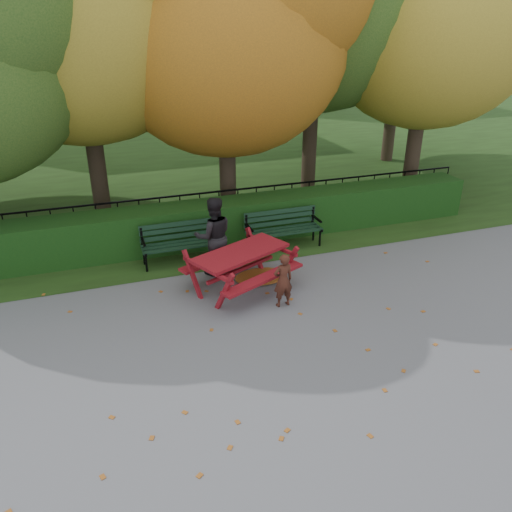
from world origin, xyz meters
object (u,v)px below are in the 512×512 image
object	(u,v)px
bench_left	(182,239)
adult	(214,236)
bench_right	(283,226)
tree_g	(416,5)
tree_e	(448,13)
picnic_table	(241,260)
tree_c	(240,24)
child	(283,280)

from	to	relation	value
bench_left	adult	bearing A→B (deg)	-56.84
bench_left	bench_right	distance (m)	2.40
tree_g	bench_right	size ratio (longest dim) A/B	4.75
adult	bench_right	bearing A→B (deg)	-153.23
tree_e	bench_left	bearing A→B (deg)	-165.19
picnic_table	tree_e	bearing A→B (deg)	3.85
bench_right	picnic_table	size ratio (longest dim) A/B	0.75
tree_c	picnic_table	size ratio (longest dim) A/B	3.34
bench_right	picnic_table	world-z (taller)	picnic_table
bench_left	bench_right	size ratio (longest dim) A/B	1.00
bench_right	picnic_table	distance (m)	2.28
bench_right	adult	distance (m)	2.07
adult	tree_c	bearing A→B (deg)	-114.10
adult	tree_g	bearing A→B (deg)	-139.36
bench_right	child	distance (m)	2.74
tree_c	child	bearing A→B (deg)	-98.94
picnic_table	tree_g	bearing A→B (deg)	17.05
bench_left	adult	size ratio (longest dim) A/B	1.07
tree_e	adult	size ratio (longest dim) A/B	4.83
tree_c	child	size ratio (longest dim) A/B	7.50
tree_c	tree_g	xyz separation A→B (m)	(7.50, 3.80, 0.55)
tree_c	tree_e	size ratio (longest dim) A/B	0.98
bench_left	child	size ratio (longest dim) A/B	1.69
tree_c	tree_g	size ratio (longest dim) A/B	0.94
tree_c	adult	bearing A→B (deg)	-117.76
bench_left	child	distance (m)	2.89
tree_c	bench_left	xyz separation A→B (m)	(-2.13, -2.26, -4.30)
picnic_table	bench_left	bearing A→B (deg)	92.77
tree_c	adult	world-z (taller)	tree_c
bench_left	picnic_table	world-z (taller)	picnic_table
tree_e	bench_right	xyz separation A→B (m)	(-5.42, -2.07, -4.56)
tree_c	child	world-z (taller)	tree_c
tree_g	child	bearing A→B (deg)	-133.81
tree_c	adult	size ratio (longest dim) A/B	4.74
bench_left	bench_right	bearing A→B (deg)	0.00
tree_g	picnic_table	xyz separation A→B (m)	(-8.79, -7.71, -4.73)
bench_left	picnic_table	size ratio (longest dim) A/B	0.75
tree_g	bench_left	xyz separation A→B (m)	(-9.63, -6.06, -4.85)
tree_g	adult	bearing A→B (deg)	-143.02
child	adult	size ratio (longest dim) A/B	0.63
tree_c	bench_right	size ratio (longest dim) A/B	4.44
adult	child	bearing A→B (deg)	119.77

